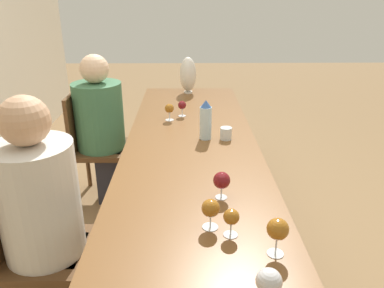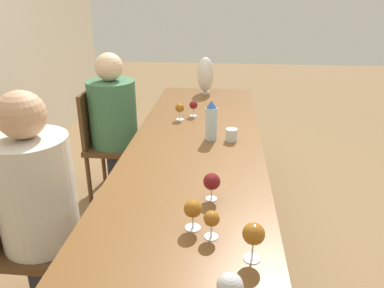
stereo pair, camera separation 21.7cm
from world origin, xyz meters
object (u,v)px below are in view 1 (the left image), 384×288
wine_glass_5 (231,218)px  wine_glass_0 (222,181)px  vase (188,75)px  wine_glass_4 (211,209)px  person_near (45,215)px  water_bottle (206,120)px  chair_far (93,143)px  wine_glass_3 (269,282)px  wine_glass_1 (169,109)px  person_far (102,126)px  chair_near (33,244)px  wine_glass_2 (278,230)px  wine_glass_6 (182,106)px  water_tumbler (226,133)px

wine_glass_5 → wine_glass_0: bearing=2.5°
vase → wine_glass_4: (-2.21, -0.08, -0.09)m
person_near → water_bottle: bearing=-45.4°
wine_glass_0 → chair_far: size_ratio=0.15×
person_near → wine_glass_0: bearing=-88.1°
water_bottle → person_near: 1.16m
wine_glass_0 → person_near: bearing=91.9°
wine_glass_3 → wine_glass_5: 0.39m
wine_glass_0 → wine_glass_4: (-0.24, 0.07, -0.00)m
wine_glass_1 → person_far: (0.13, 0.55, -0.18)m
wine_glass_1 → person_far: size_ratio=0.11×
water_bottle → wine_glass_0: (-0.77, -0.04, -0.04)m
water_bottle → chair_far: size_ratio=0.29×
wine_glass_0 → person_far: person_far is taller
water_bottle → wine_glass_5: (-1.07, -0.05, -0.05)m
wine_glass_0 → chair_near: bearing=91.7°
wine_glass_0 → wine_glass_2: size_ratio=0.88×
water_bottle → wine_glass_3: water_bottle is taller
wine_glass_4 → person_near: bearing=74.7°
wine_glass_0 → wine_glass_4: wine_glass_0 is taller
water_bottle → person_near: bearing=134.6°
wine_glass_0 → person_near: person_near is taller
wine_glass_6 → person_near: 1.45m
water_bottle → vase: vase is taller
person_near → wine_glass_3: bearing=-124.7°
wine_glass_3 → person_far: person_far is taller
water_tumbler → chair_near: bearing=127.3°
wine_glass_4 → person_far: 1.73m
wine_glass_6 → wine_glass_1: bearing=135.9°
wine_glass_6 → chair_far: 0.81m
wine_glass_2 → wine_glass_6: size_ratio=1.26×
wine_glass_3 → chair_near: chair_near is taller
wine_glass_0 → water_bottle: bearing=2.9°
chair_far → wine_glass_5: bearing=-149.1°
wine_glass_2 → wine_glass_3: bearing=161.7°
water_bottle → chair_far: water_bottle is taller
wine_glass_3 → person_near: (0.65, 0.94, -0.18)m
vase → chair_near: (-2.00, 0.79, -0.42)m
vase → wine_glass_6: bearing=176.0°
water_tumbler → wine_glass_5: (-1.06, 0.08, 0.04)m
wine_glass_1 → wine_glass_6: 0.14m
wine_glass_5 → chair_far: (1.59, 0.95, -0.33)m
wine_glass_3 → person_far: size_ratio=0.12×
water_bottle → water_tumbler: (-0.01, -0.14, -0.09)m
water_bottle → vase: 1.20m
water_tumbler → wine_glass_5: bearing=175.5°
water_tumbler → wine_glass_0: wine_glass_0 is taller
wine_glass_5 → vase: bearing=4.1°
person_near → vase: bearing=-19.3°
wine_glass_5 → person_near: (0.27, 0.86, -0.16)m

